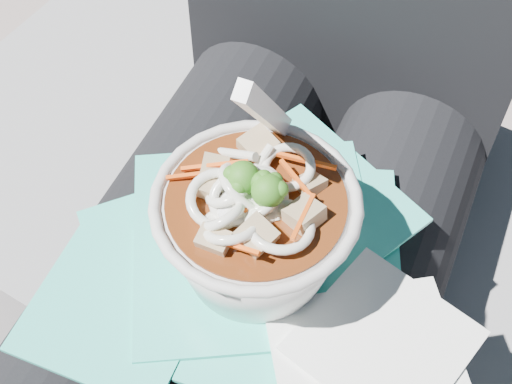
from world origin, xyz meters
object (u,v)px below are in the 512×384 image
at_px(plastic_bag, 246,262).
at_px(udon_bowl, 256,224).
at_px(stone_ledge, 293,309).
at_px(lap, 248,289).
at_px(person_body, 286,203).

relative_size(plastic_bag, udon_bowl, 1.63).
bearing_deg(stone_ledge, lap, -90.00).
relative_size(stone_ledge, lap, 2.08).
bearing_deg(lap, person_body, 90.00).
xyz_separation_m(stone_ledge, lap, (0.00, -0.15, 0.31)).
height_order(lap, person_body, person_body).
xyz_separation_m(person_body, plastic_bag, (0.01, -0.11, 0.07)).
distance_m(lap, plastic_bag, 0.09).
xyz_separation_m(stone_ledge, udon_bowl, (0.02, -0.17, 0.46)).
relative_size(person_body, udon_bowl, 5.13).
height_order(stone_ledge, plastic_bag, plastic_bag).
bearing_deg(person_body, stone_ledge, 90.00).
xyz_separation_m(lap, plastic_bag, (0.01, -0.02, 0.09)).
bearing_deg(plastic_bag, udon_bowl, -5.42).
bearing_deg(udon_bowl, lap, 128.22).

